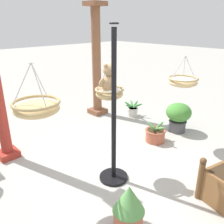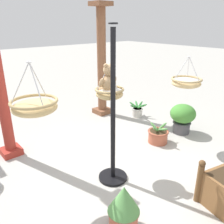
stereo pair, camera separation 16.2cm
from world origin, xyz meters
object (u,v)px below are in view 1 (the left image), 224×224
Objects in this scene: hanging_basket_left_high at (37,107)px; hanging_basket_right_low at (183,81)px; potted_plant_small_succulent at (178,115)px; potted_plant_fern_front at (129,207)px; teddy_bear at (108,80)px; hanging_basket_with_teddy at (109,93)px; display_pole_central at (114,139)px; potted_plant_conical_shrub at (155,134)px; greenhouse_pillar_far_back at (97,64)px; potted_plant_tall_leafy at (133,110)px.

hanging_basket_left_high reaches higher than hanging_basket_right_low.
potted_plant_fern_front is at bearing -159.33° from potted_plant_small_succulent.
hanging_basket_left_high is 0.95× the size of potted_plant_small_succulent.
teddy_bear is 0.68× the size of potted_plant_small_succulent.
potted_plant_small_succulent is at bearing -0.28° from hanging_basket_with_teddy.
potted_plant_fern_front is 2.92m from potted_plant_small_succulent.
hanging_basket_left_high is at bearing -178.63° from teddy_bear.
hanging_basket_right_low is (2.70, -0.30, -0.09)m from hanging_basket_left_high.
hanging_basket_left_high is (-1.15, -0.01, 0.06)m from hanging_basket_with_teddy.
display_pole_central is 1.23m from hanging_basket_left_high.
hanging_basket_right_low is (1.55, -0.33, -0.22)m from teddy_bear.
hanging_basket_left_high reaches higher than teddy_bear.
potted_plant_small_succulent is at bearing -0.90° from teddy_bear.
display_pole_central reaches higher than potted_plant_small_succulent.
teddy_bear is (0.00, 0.02, 0.19)m from hanging_basket_with_teddy.
hanging_basket_left_high is 2.74m from potted_plant_conical_shrub.
display_pole_central is 0.84× the size of greenhouse_pillar_far_back.
hanging_basket_right_low is (1.55, -0.31, -0.03)m from hanging_basket_with_teddy.
hanging_basket_right_low is at bearing -88.58° from greenhouse_pillar_far_back.
hanging_basket_left_high is (-1.00, 0.24, 0.67)m from display_pole_central.
potted_plant_conical_shrub is (1.98, 1.08, -0.15)m from potted_plant_fern_front.
teddy_bear is 2.53m from greenhouse_pillar_far_back.
potted_plant_small_succulent is (2.20, 0.24, -0.32)m from display_pole_central.
potted_plant_fern_front is at bearing -123.02° from hanging_basket_with_teddy.
hanging_basket_with_teddy is at bearing -178.24° from potted_plant_conical_shrub.
hanging_basket_right_low is 1.98m from potted_plant_tall_leafy.
hanging_basket_right_low reaches higher than potted_plant_fern_front.
display_pole_central is 3.88× the size of potted_plant_fern_front.
hanging_basket_right_low is 1.19m from potted_plant_conical_shrub.
teddy_bear is at bearing -148.14° from potted_plant_tall_leafy.
hanging_basket_with_teddy is at bearing 168.80° from hanging_basket_right_low.
teddy_bear is at bearing -126.22° from greenhouse_pillar_far_back.
potted_plant_small_succulent reaches higher than potted_plant_tall_leafy.
hanging_basket_with_teddy is 2.64m from potted_plant_tall_leafy.
greenhouse_pillar_far_back is 4.20× the size of potted_plant_small_succulent.
greenhouse_pillar_far_back is 5.64× the size of potted_plant_tall_leafy.
display_pole_central is 1.58m from potted_plant_conical_shrub.
potted_plant_conical_shrub is at bearing -119.70° from potted_plant_tall_leafy.
hanging_basket_with_teddy is 0.83× the size of hanging_basket_left_high.
potted_plant_fern_front is at bearing -123.65° from display_pole_central.
hanging_basket_with_teddy is at bearing 179.72° from potted_plant_small_succulent.
hanging_basket_left_high is 1.39× the size of potted_plant_conical_shrub.
display_pole_central is at bearing -144.84° from potted_plant_tall_leafy.
hanging_basket_with_teddy is at bearing -125.93° from greenhouse_pillar_far_back.
potted_plant_tall_leafy is at bearing 35.16° from display_pole_central.
greenhouse_pillar_far_back is 4.63× the size of potted_plant_fern_front.
potted_plant_tall_leafy is (0.46, 1.58, -1.11)m from hanging_basket_right_low.
potted_plant_small_succulent is (2.05, -0.01, -0.93)m from hanging_basket_with_teddy.
teddy_bear is 1.16m from hanging_basket_left_high.
hanging_basket_right_low is 1.15× the size of potted_plant_tall_leafy.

